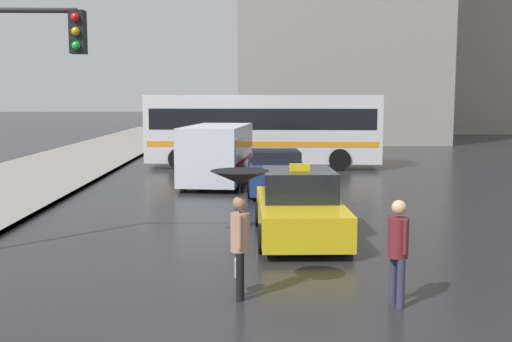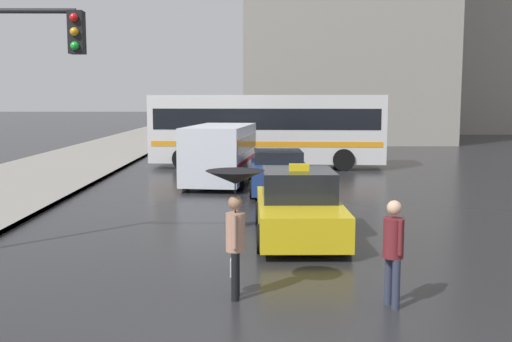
% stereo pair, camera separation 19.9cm
% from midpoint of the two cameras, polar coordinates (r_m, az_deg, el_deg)
% --- Properties ---
extents(taxi, '(1.91, 4.24, 1.68)m').
position_cam_midpoint_polar(taxi, '(13.51, 4.49, -3.49)').
color(taxi, gold).
rests_on(taxi, ground_plane).
extents(sedan_red, '(1.91, 4.30, 1.39)m').
position_cam_midpoint_polar(sedan_red, '(20.10, 2.41, -0.14)').
color(sedan_red, navy).
rests_on(sedan_red, ground_plane).
extents(ambulance_van, '(2.66, 5.35, 2.15)m').
position_cam_midpoint_polar(ambulance_van, '(22.11, -3.14, 1.88)').
color(ambulance_van, silver).
rests_on(ambulance_van, ground_plane).
extents(city_bus, '(10.70, 3.32, 3.30)m').
position_cam_midpoint_polar(city_bus, '(27.49, 1.27, 4.18)').
color(city_bus, silver).
rests_on(city_bus, ground_plane).
extents(pedestrian_with_umbrella, '(0.91, 0.91, 2.02)m').
position_cam_midpoint_polar(pedestrian_with_umbrella, '(9.20, -1.38, -2.82)').
color(pedestrian_with_umbrella, black).
rests_on(pedestrian_with_umbrella, ground_plane).
extents(pedestrian_man, '(0.38, 0.46, 1.62)m').
position_cam_midpoint_polar(pedestrian_man, '(9.21, 13.55, -6.86)').
color(pedestrian_man, '#2D3347').
rests_on(pedestrian_man, ground_plane).
extents(building_tower_far, '(12.19, 12.36, 22.48)m').
position_cam_midpoint_polar(building_tower_far, '(63.71, 20.40, 13.74)').
color(building_tower_far, gray).
rests_on(building_tower_far, ground_plane).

